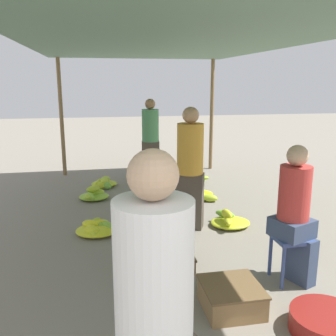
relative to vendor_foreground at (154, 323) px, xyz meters
The scene contains 17 objects.
canopy_post_back_left 6.59m from the vendor_foreground, 98.29° to the left, with size 0.08×0.08×2.41m, color olive.
canopy_post_back_right 6.90m from the vendor_foreground, 70.80° to the left, with size 0.08×0.08×2.41m, color olive.
canopy_tarp 3.58m from the vendor_foreground, 78.20° to the left, with size 3.62×7.11×0.04m, color #567A60.
vendor_foreground is the anchor object (origin of this frame).
stool 2.34m from the vendor_foreground, 45.74° to the left, with size 0.34×0.34×0.48m.
vendor_seated 2.30m from the vendor_foreground, 45.24° to the left, with size 0.44×0.44×1.38m.
basin_black 1.89m from the vendor_foreground, 29.17° to the left, with size 0.58×0.58×0.17m.
banana_pile_left_0 3.32m from the vendor_foreground, 95.03° to the left, with size 0.56×0.54×0.17m.
banana_pile_left_1 4.76m from the vendor_foreground, 94.14° to the left, with size 0.50×0.54×0.23m.
banana_pile_left_2 5.46m from the vendor_foreground, 91.75° to the left, with size 0.48×0.56×0.18m.
banana_pile_right_0 3.56m from the vendor_foreground, 64.23° to the left, with size 0.54×0.58×0.26m.
banana_pile_right_1 4.67m from the vendor_foreground, 71.09° to the left, with size 0.43×0.53×0.16m.
banana_pile_right_2 5.69m from the vendor_foreground, 73.18° to the left, with size 0.45×0.41×0.26m.
crate_near 2.31m from the vendor_foreground, 77.96° to the left, with size 0.52×0.52×0.17m.
crate_mid 1.72m from the vendor_foreground, 55.94° to the left, with size 0.50×0.50×0.23m.
shopper_walking_mid 6.08m from the vendor_foreground, 82.17° to the left, with size 0.38×0.38×1.61m.
shopper_walking_far 3.32m from the vendor_foreground, 73.28° to the left, with size 0.46×0.46×1.63m.
Camera 1 is at (-0.88, -0.99, 1.95)m, focal length 40.00 mm.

